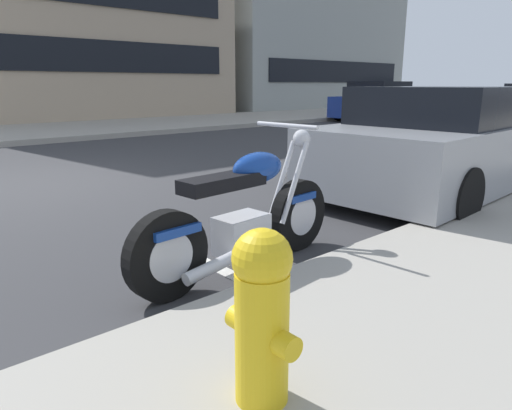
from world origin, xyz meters
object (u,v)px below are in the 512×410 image
at_px(parked_car_mid_block, 444,143).
at_px(fire_hydrant, 262,313).
at_px(parked_motorcycle, 244,218).
at_px(car_opposite_curb, 379,102).

xyz_separation_m(parked_car_mid_block, fire_hydrant, (-4.73, -1.68, -0.13)).
height_order(parked_motorcycle, fire_hydrant, parked_motorcycle).
bearing_deg(car_opposite_curb, parked_car_mid_block, 36.40).
height_order(parked_car_mid_block, car_opposite_curb, car_opposite_curb).
bearing_deg(parked_motorcycle, car_opposite_curb, 26.24).
bearing_deg(car_opposite_curb, fire_hydrant, 31.27).
relative_size(parked_car_mid_block, fire_hydrant, 5.68).
distance_m(parked_motorcycle, parked_car_mid_block, 3.71).
relative_size(parked_motorcycle, parked_car_mid_block, 0.47).
bearing_deg(parked_motorcycle, parked_car_mid_block, 0.31).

